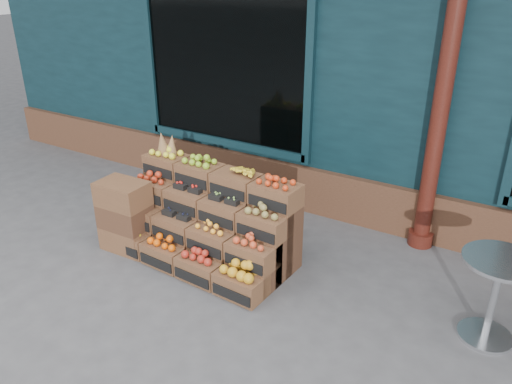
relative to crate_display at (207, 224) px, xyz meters
The scene contains 6 objects.
ground 1.03m from the crate_display, 37.62° to the right, with size 60.00×60.00×0.00m, color #474749.
shop_facade 5.01m from the crate_display, 80.46° to the left, with size 12.00×6.24×4.80m.
crate_display is the anchor object (origin of this frame).
spare_crates 0.93m from the crate_display, 156.87° to the right, with size 0.55×0.39×0.81m.
bistro_table 2.88m from the crate_display, ahead, with size 0.63×0.63×0.79m.
shopkeeper 2.48m from the crate_display, 107.66° to the left, with size 0.74×0.49×2.03m, color #1B611E.
Camera 1 is at (2.22, -3.22, 2.95)m, focal length 35.00 mm.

